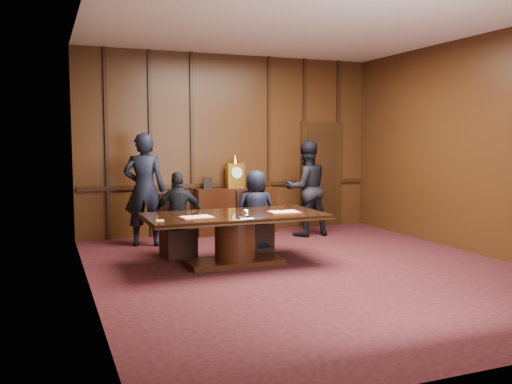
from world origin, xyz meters
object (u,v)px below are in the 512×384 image
signatory_right (256,211)px  witness_right (306,188)px  signatory_left (179,215)px  witness_left (144,190)px  sideboard (235,209)px  conference_table (235,231)px

signatory_right → witness_right: (1.42, 1.01, 0.24)m
signatory_left → witness_right: witness_right is taller
signatory_right → witness_left: witness_left is taller
signatory_left → witness_left: (-0.33, 1.13, 0.31)m
sideboard → witness_left: size_ratio=0.81×
signatory_left → witness_left: witness_left is taller
sideboard → signatory_right: sideboard is taller
signatory_right → signatory_left: bearing=7.4°
signatory_left → witness_left: 1.22m
sideboard → signatory_right: (-0.25, -1.75, 0.19)m
signatory_left → conference_table: bearing=141.4°
conference_table → witness_left: size_ratio=1.33×
sideboard → conference_table: bearing=-109.5°
witness_left → signatory_left: bearing=124.0°
sideboard → signatory_right: size_ratio=1.18×
signatory_left → signatory_right: bearing=-167.7°
signatory_left → sideboard: bearing=-119.2°
witness_right → conference_table: bearing=40.9°
sideboard → witness_right: bearing=-32.5°
signatory_right → witness_right: 1.76m
signatory_right → witness_right: size_ratio=0.74×
conference_table → signatory_right: signatory_right is taller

